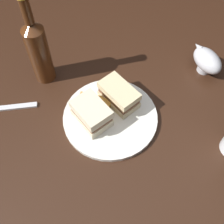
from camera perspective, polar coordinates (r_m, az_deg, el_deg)
ground_plane at (r=1.48m, az=0.21°, el=-16.44°), size 6.00×6.00×0.00m
dining_table at (r=1.13m, az=0.26°, el=-11.15°), size 1.19×0.93×0.74m
plate at (r=0.80m, az=-0.37°, el=-0.80°), size 0.27×0.27×0.01m
sandwich_half_left at (r=0.79m, az=1.41°, el=3.51°), size 0.13×0.12×0.06m
sandwich_half_right at (r=0.76m, az=-4.23°, el=-0.32°), size 0.13×0.12×0.07m
potato_wedge_front at (r=0.80m, az=-1.78°, el=1.92°), size 0.04×0.05×0.02m
potato_wedge_middle at (r=0.80m, az=-2.27°, el=1.10°), size 0.05×0.05×0.02m
potato_wedge_back at (r=0.81m, az=-6.27°, el=2.26°), size 0.06×0.04×0.02m
potato_wedge_left_edge at (r=0.80m, az=-3.63°, el=1.24°), size 0.06×0.04×0.02m
gravy_boat at (r=0.92m, az=18.89°, el=10.01°), size 0.13×0.11×0.07m
cider_bottle at (r=0.83m, az=-14.90°, el=12.22°), size 0.06×0.06×0.29m
fork at (r=0.87m, az=-20.89°, el=0.78°), size 0.03×0.18×0.01m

